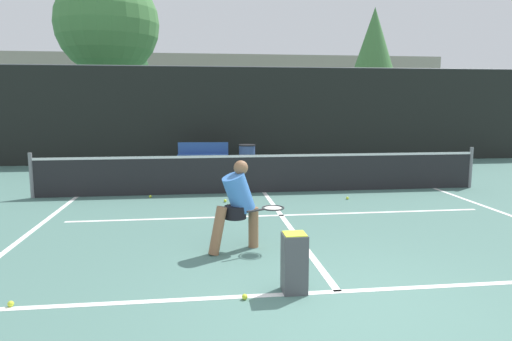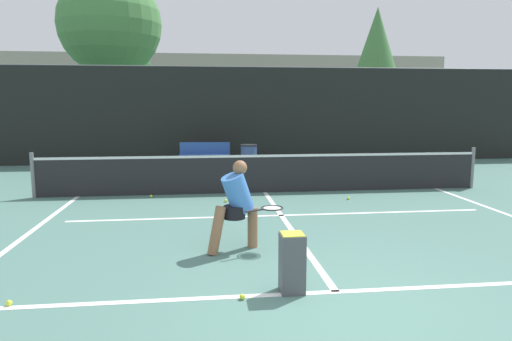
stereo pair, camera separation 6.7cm
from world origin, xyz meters
name	(u,v)px [view 1 (the left image)]	position (x,y,z in m)	size (l,w,h in m)	color
ground_plane	(349,307)	(0.00, 0.00, 0.00)	(100.00, 100.00, 0.00)	#4C756B
court_baseline_near	(338,291)	(0.00, 0.40, 0.00)	(11.00, 0.10, 0.01)	white
court_service_line	(281,215)	(0.00, 4.14, 0.00)	(8.25, 0.10, 0.01)	white
court_center_mark	(288,224)	(0.00, 3.47, 0.00)	(0.10, 6.14, 0.01)	white
court_sideline_left	(30,233)	(-4.51, 3.47, 0.00)	(0.10, 7.14, 0.01)	white
net	(264,172)	(0.00, 6.54, 0.51)	(11.09, 0.09, 1.07)	slate
fence_back	(241,115)	(0.00, 12.53, 1.78)	(24.00, 0.06, 3.56)	black
player_practicing	(238,203)	(-1.03, 2.09, 0.73)	(1.24, 0.50, 1.37)	#8C6042
tennis_ball_scattered_0	(245,297)	(-1.11, 0.32, 0.03)	(0.07, 0.07, 0.07)	#D1E033
tennis_ball_scattered_1	(225,201)	(-1.03, 5.52, 0.03)	(0.07, 0.07, 0.07)	#D1E033
tennis_ball_scattered_2	(347,198)	(1.80, 5.46, 0.03)	(0.07, 0.07, 0.07)	#D1E033
tennis_ball_scattered_3	(293,233)	(-0.05, 2.76, 0.03)	(0.07, 0.07, 0.07)	#D1E033
tennis_ball_scattered_4	(11,304)	(-3.67, 0.46, 0.03)	(0.07, 0.07, 0.07)	#D1E033
tennis_ball_scattered_5	(150,196)	(-2.76, 6.23, 0.03)	(0.07, 0.07, 0.07)	#D1E033
ball_hopper	(294,261)	(-0.51, 0.47, 0.37)	(0.28, 0.28, 0.71)	#4C4C51
courtside_bench	(203,154)	(-1.46, 11.40, 0.47)	(1.77, 0.48, 0.86)	#2D519E
trash_bin	(247,156)	(0.05, 11.03, 0.40)	(0.58, 0.58, 0.80)	#384C7F
parked_car	(254,139)	(0.92, 16.09, 0.58)	(1.62, 4.49, 1.38)	silver
floodlight_mast	(130,41)	(-4.70, 17.89, 5.11)	(1.10, 0.24, 7.96)	slate
tree_west	(374,48)	(7.93, 19.89, 5.18)	(2.75, 2.75, 7.35)	brown
tree_mid	(130,49)	(-5.30, 22.05, 5.22)	(2.78, 2.78, 7.41)	brown
tree_east	(107,25)	(-5.51, 16.92, 5.66)	(4.51, 4.51, 7.93)	brown
building_far	(218,94)	(0.00, 32.31, 2.99)	(36.00, 2.40, 5.98)	gray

